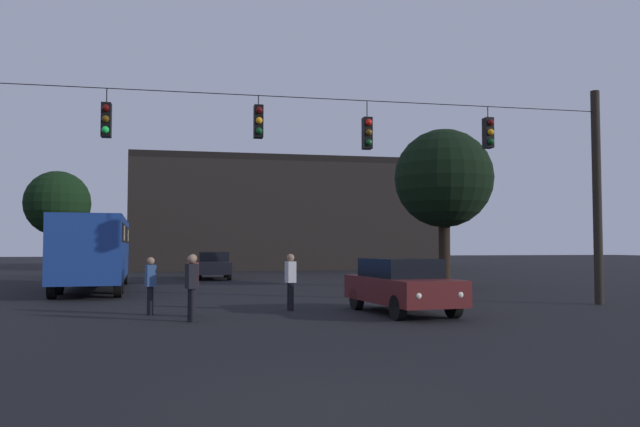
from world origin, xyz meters
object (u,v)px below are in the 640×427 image
Objects in this scene: car_near_right at (401,285)px; pedestrian_crossing_right at (150,283)px; pedestrian_crossing_left at (290,279)px; city_bus at (95,246)px; pedestrian_crossing_center at (192,284)px; pedestrian_near_bus at (193,281)px; tree_behind_building at (444,179)px; tree_right_far at (58,204)px; car_far_left at (213,265)px.

car_near_right is 6.88m from pedestrian_crossing_right.
city_bus is at bearing 124.09° from pedestrian_crossing_left.
pedestrian_crossing_right is (-6.80, 1.05, 0.08)m from car_near_right.
pedestrian_crossing_center is 2.09m from pedestrian_crossing_right.
pedestrian_crossing_center is 1.05× the size of pedestrian_crossing_right.
pedestrian_crossing_left is at bearing 153.62° from car_near_right.
city_bus is 11.69m from pedestrian_near_bus.
car_near_right is 12.24m from tree_behind_building.
car_near_right is 2.71× the size of pedestrian_near_bus.
tree_behind_building is (11.22, 9.68, 3.96)m from pedestrian_near_bus.
car_near_right is 2.86× the size of pedestrian_crossing_right.
pedestrian_crossing_left is at bearing 37.41° from pedestrian_crossing_center.
pedestrian_crossing_center reaches higher than pedestrian_crossing_right.
tree_behind_building is at bearing 36.30° from pedestrian_crossing_right.
tree_behind_building is 1.13× the size of tree_right_far.
city_bus is 6.73× the size of pedestrian_near_bus.
car_far_left is at bearing 82.47° from pedestrian_crossing_right.
pedestrian_near_bus reaches higher than pedestrian_crossing_right.
city_bus is at bearing -72.78° from tree_right_far.
pedestrian_near_bus is (3.95, -10.96, -0.93)m from city_bus.
tree_right_far is at bearing 107.22° from city_bus.
tree_right_far is at bearing 108.47° from pedestrian_near_bus.
pedestrian_near_bus is at bearing -93.98° from car_far_left.
tree_behind_building is (8.43, 8.69, 3.97)m from pedestrian_crossing_left.
pedestrian_crossing_center reaches higher than car_far_left.
car_near_right is at bearing -4.45° from pedestrian_near_bus.
tree_right_far reaches higher than car_near_right.
pedestrian_crossing_left is at bearing -134.12° from tree_behind_building.
car_far_left is at bearing 86.14° from pedestrian_crossing_center.
pedestrian_near_bus is at bearing -139.22° from tree_behind_building.
pedestrian_crossing_center is 1.00× the size of pedestrian_near_bus.
tree_right_far is (-6.62, 22.58, 3.50)m from pedestrian_crossing_right.
pedestrian_crossing_left is at bearing -55.91° from city_bus.
city_bus reaches higher than car_near_right.
tree_behind_building is (5.54, 10.12, 4.10)m from car_near_right.
pedestrian_crossing_right is at bearing -74.70° from city_bus.
city_bus is at bearing 109.83° from pedestrian_near_bus.
pedestrian_crossing_right reaches higher than car_far_left.
city_bus is at bearing 175.17° from tree_behind_building.
pedestrian_crossing_center is (-5.72, -0.74, 0.14)m from car_near_right.
pedestrian_crossing_right is (-3.92, -0.38, -0.05)m from pedestrian_crossing_left.
tree_behind_building is at bearing 43.96° from pedestrian_crossing_center.
car_far_left is 2.63× the size of pedestrian_near_bus.
car_far_left is 14.32m from tree_behind_building.
pedestrian_crossing_right is at bearing 171.20° from car_near_right.
pedestrian_crossing_left reaches higher than car_near_right.
tree_right_far reaches higher than city_bus.
car_far_left is (5.29, 8.22, -1.07)m from city_bus.
tree_behind_building is at bearing 40.78° from pedestrian_near_bus.
pedestrian_near_bus is (-2.80, -0.99, 0.01)m from pedestrian_crossing_left.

